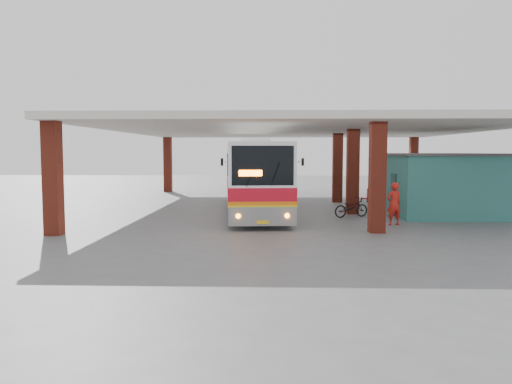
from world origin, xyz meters
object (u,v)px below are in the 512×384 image
object	(u,v)px
motorcycle	(351,207)
pedestrian	(394,204)
coach_bus	(254,176)
red_chair	(366,196)

from	to	relation	value
motorcycle	pedestrian	xyz separation A→B (m)	(1.44, -2.56, 0.45)
coach_bus	motorcycle	distance (m)	5.41
coach_bus	red_chair	world-z (taller)	coach_bus
motorcycle	red_chair	bearing A→B (deg)	-40.68
coach_bus	pedestrian	world-z (taller)	coach_bus
red_chair	motorcycle	bearing A→B (deg)	-101.95
coach_bus	pedestrian	xyz separation A→B (m)	(6.27, -4.54, -0.98)
pedestrian	red_chair	bearing A→B (deg)	-109.68
red_chair	coach_bus	bearing A→B (deg)	-138.14
coach_bus	motorcycle	size ratio (longest dim) A/B	7.25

